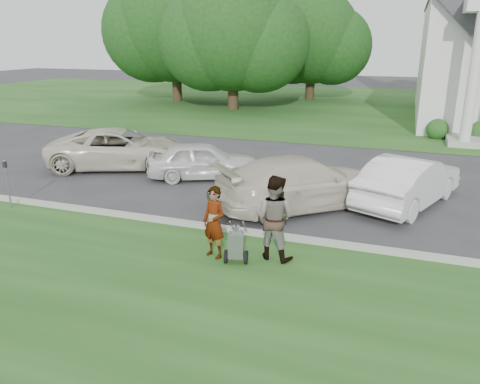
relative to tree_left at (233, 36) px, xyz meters
The scene contains 16 objects.
ground 23.95m from the tree_left, 69.98° to the right, with size 120.00×120.00×0.00m, color #333335.
grass_strip 26.73m from the tree_left, 72.22° to the right, with size 80.00×7.00×0.01m, color #1E4919.
church_lawn 10.74m from the tree_left, 32.03° to the left, with size 80.00×30.00×0.01m, color #1E4919.
curb 23.43m from the tree_left, 69.51° to the right, with size 80.00×0.18×0.15m, color #9E9E93.
tree_left is the anchor object (origin of this frame).
tree_far 6.73m from the tree_left, 153.44° to the left, with size 11.64×9.20×10.73m.
tree_back 8.95m from the tree_left, 63.43° to the left, with size 9.61×7.60×8.89m.
striping_cart 25.06m from the tree_left, 69.53° to the right, with size 0.67×1.12×0.97m.
person_left 24.66m from the tree_left, 70.70° to the right, with size 0.62×0.40×1.69m, color #999999.
person_right 24.72m from the tree_left, 67.50° to the right, with size 0.96×0.75×1.97m, color #999999.
parking_meter_near 23.89m from the tree_left, 71.08° to the right, with size 0.10×0.09×1.35m.
parking_meter_far 22.32m from the tree_left, 87.37° to the right, with size 0.11×0.10×1.47m.
car_a 17.35m from the tree_left, 84.89° to the right, with size 2.53×5.49×1.53m, color beige.
car_b 18.34m from the tree_left, 73.17° to the right, with size 1.59×3.96×1.35m, color silver.
car_c 21.46m from the tree_left, 64.10° to the right, with size 2.17×5.34×1.55m, color beige.
car_d 21.84m from the tree_left, 55.32° to the right, with size 1.60×4.60×1.52m, color white.
Camera 1 is at (3.87, -10.07, 4.81)m, focal length 35.00 mm.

